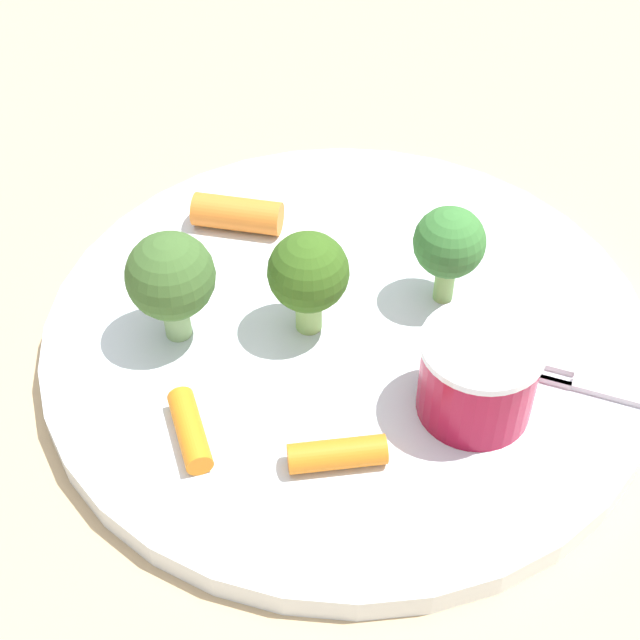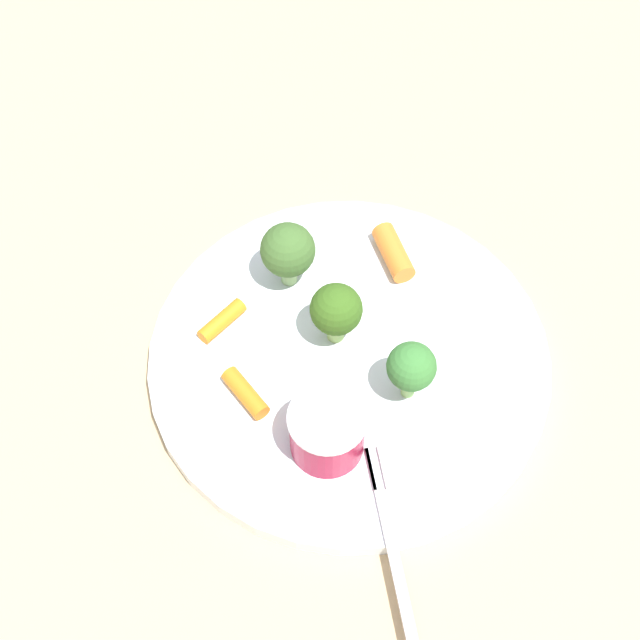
% 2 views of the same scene
% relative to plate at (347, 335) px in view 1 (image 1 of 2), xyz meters
% --- Properties ---
extents(ground_plane, '(2.40, 2.40, 0.00)m').
position_rel_plate_xyz_m(ground_plane, '(0.00, 0.00, -0.01)').
color(ground_plane, tan).
extents(plate, '(0.27, 0.27, 0.01)m').
position_rel_plate_xyz_m(plate, '(0.00, 0.00, 0.00)').
color(plate, white).
rests_on(plate, ground_plane).
extents(sauce_cup, '(0.05, 0.05, 0.04)m').
position_rel_plate_xyz_m(sauce_cup, '(-0.06, 0.02, 0.02)').
color(sauce_cup, maroon).
rests_on(sauce_cup, plate).
extents(broccoli_floret_0, '(0.03, 0.03, 0.05)m').
position_rel_plate_xyz_m(broccoli_floret_0, '(-0.03, -0.03, 0.04)').
color(broccoli_floret_0, '#90C66A').
rests_on(broccoli_floret_0, plate).
extents(broccoli_floret_1, '(0.03, 0.03, 0.05)m').
position_rel_plate_xyz_m(broccoli_floret_1, '(0.02, 0.01, 0.04)').
color(broccoli_floret_1, '#94BF65').
rests_on(broccoli_floret_1, plate).
extents(broccoli_floret_2, '(0.04, 0.04, 0.05)m').
position_rel_plate_xyz_m(broccoli_floret_2, '(0.07, 0.03, 0.04)').
color(broccoli_floret_2, '#8DB571').
rests_on(broccoli_floret_2, plate).
extents(carrot_stick_0, '(0.04, 0.03, 0.01)m').
position_rel_plate_xyz_m(carrot_stick_0, '(-0.02, 0.07, 0.01)').
color(carrot_stick_0, orange).
rests_on(carrot_stick_0, plate).
extents(carrot_stick_1, '(0.05, 0.02, 0.02)m').
position_rel_plate_xyz_m(carrot_stick_1, '(0.07, -0.04, 0.01)').
color(carrot_stick_1, orange).
rests_on(carrot_stick_1, plate).
extents(carrot_stick_2, '(0.03, 0.03, 0.01)m').
position_rel_plate_xyz_m(carrot_stick_2, '(0.03, 0.08, 0.01)').
color(carrot_stick_2, orange).
rests_on(carrot_stick_2, plate).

